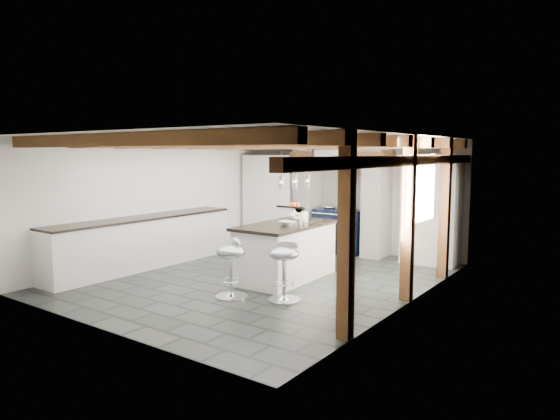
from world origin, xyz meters
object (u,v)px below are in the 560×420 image
Objects in this scene: range_cooker at (340,230)px; bar_stool_near at (284,263)px; bar_stool_far at (232,261)px; kitchen_island at (286,251)px.

range_cooker is 3.67m from bar_stool_near.
range_cooker reaches higher than bar_stool_far.
range_cooker is 3.83m from bar_stool_far.
bar_stool_near is 1.01× the size of bar_stool_far.
bar_stool_near reaches higher than bar_stool_far.
bar_stool_near is at bearing -57.90° from kitchen_island.
kitchen_island is 1.25m from bar_stool_near.
kitchen_island is 1.34m from bar_stool_far.
kitchen_island reaches higher than range_cooker.
bar_stool_far is (-0.70, -0.30, -0.00)m from bar_stool_near.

